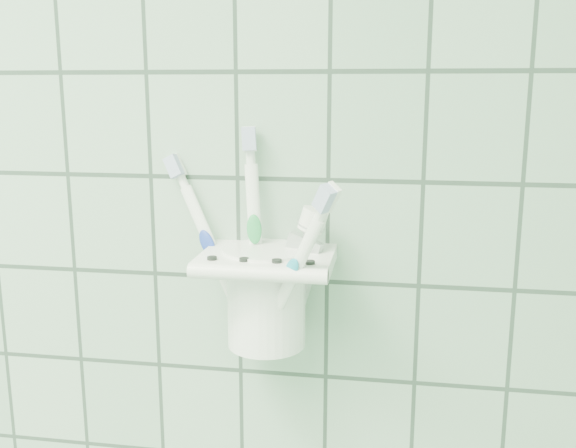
# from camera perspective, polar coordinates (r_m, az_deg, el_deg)

# --- Properties ---
(holder_bracket) EXTENTS (0.14, 0.11, 0.04)m
(holder_bracket) POSITION_cam_1_polar(r_m,az_deg,el_deg) (0.68, -1.82, -3.31)
(holder_bracket) COLOR white
(holder_bracket) RESTS_ON wall_back
(cup) EXTENTS (0.09, 0.09, 0.11)m
(cup) POSITION_cam_1_polar(r_m,az_deg,el_deg) (0.69, -1.93, -6.18)
(cup) COLOR white
(cup) RESTS_ON holder_bracket
(toothbrush_pink) EXTENTS (0.09, 0.05, 0.21)m
(toothbrush_pink) POSITION_cam_1_polar(r_m,az_deg,el_deg) (0.68, -3.58, -1.29)
(toothbrush_pink) COLOR white
(toothbrush_pink) RESTS_ON cup
(toothbrush_blue) EXTENTS (0.03, 0.04, 0.23)m
(toothbrush_blue) POSITION_cam_1_polar(r_m,az_deg,el_deg) (0.68, -2.55, -0.75)
(toothbrush_blue) COLOR white
(toothbrush_blue) RESTS_ON cup
(toothbrush_orange) EXTENTS (0.09, 0.08, 0.21)m
(toothbrush_orange) POSITION_cam_1_polar(r_m,az_deg,el_deg) (0.66, -2.36, -1.67)
(toothbrush_orange) COLOR white
(toothbrush_orange) RESTS_ON cup
(toothpaste_tube) EXTENTS (0.07, 0.04, 0.16)m
(toothpaste_tube) POSITION_cam_1_polar(r_m,az_deg,el_deg) (0.69, -0.98, -3.19)
(toothpaste_tube) COLOR silver
(toothpaste_tube) RESTS_ON cup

